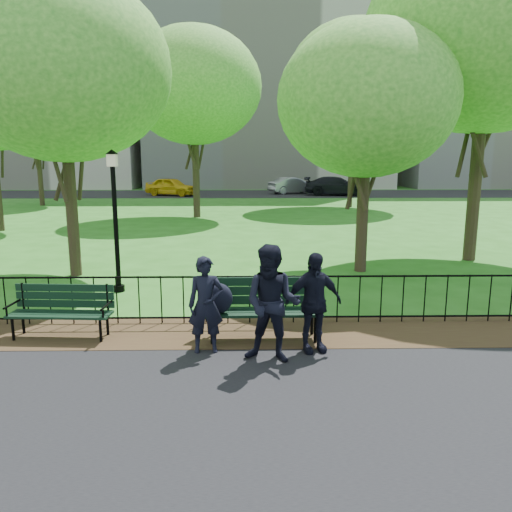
{
  "coord_description": "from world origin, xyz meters",
  "views": [
    {
      "loc": [
        -0.25,
        -6.72,
        2.99
      ],
      "look_at": [
        -0.1,
        1.5,
        1.36
      ],
      "focal_mm": 35.0,
      "sensor_mm": 36.0,
      "label": 1
    }
  ],
  "objects_px": {
    "tree_near_e": "(367,101)",
    "sedan_silver": "(293,185)",
    "park_bench_main": "(243,300)",
    "tree_far_e": "(354,78)",
    "person_left": "(206,305)",
    "taxi": "(171,187)",
    "park_bench_left_a": "(62,305)",
    "tree_far_w": "(34,107)",
    "lamppost": "(115,216)",
    "tree_near_w": "(62,68)",
    "tree_mid_e": "(488,28)",
    "person_right": "(313,302)",
    "tree_far_c": "(194,86)",
    "person_mid": "(272,304)",
    "sedan_dark": "(337,186)"
  },
  "relations": [
    {
      "from": "tree_near_e",
      "to": "sedan_silver",
      "type": "height_order",
      "value": "tree_near_e"
    },
    {
      "from": "park_bench_main",
      "to": "tree_far_e",
      "type": "distance_m",
      "value": 24.35
    },
    {
      "from": "person_left",
      "to": "taxi",
      "type": "relative_size",
      "value": 0.36
    },
    {
      "from": "park_bench_left_a",
      "to": "taxi",
      "type": "relative_size",
      "value": 0.41
    },
    {
      "from": "tree_far_e",
      "to": "tree_far_w",
      "type": "xyz_separation_m",
      "value": [
        -19.23,
        1.48,
        -1.52
      ]
    },
    {
      "from": "lamppost",
      "to": "taxi",
      "type": "distance_m",
      "value": 28.92
    },
    {
      "from": "park_bench_main",
      "to": "taxi",
      "type": "height_order",
      "value": "taxi"
    },
    {
      "from": "tree_near_w",
      "to": "tree_mid_e",
      "type": "distance_m",
      "value": 11.23
    },
    {
      "from": "park_bench_left_a",
      "to": "tree_near_w",
      "type": "height_order",
      "value": "tree_near_w"
    },
    {
      "from": "park_bench_main",
      "to": "tree_mid_e",
      "type": "xyz_separation_m",
      "value": [
        6.67,
        6.51,
        5.77
      ]
    },
    {
      "from": "person_left",
      "to": "person_right",
      "type": "xyz_separation_m",
      "value": [
        1.65,
        -0.0,
        0.03
      ]
    },
    {
      "from": "tree_near_e",
      "to": "tree_far_c",
      "type": "xyz_separation_m",
      "value": [
        -5.56,
        12.38,
        1.99
      ]
    },
    {
      "from": "tree_far_e",
      "to": "person_left",
      "type": "xyz_separation_m",
      "value": [
        -6.93,
        -22.99,
        -6.75
      ]
    },
    {
      "from": "tree_far_c",
      "to": "sedan_silver",
      "type": "relative_size",
      "value": 2.25
    },
    {
      "from": "tree_near_w",
      "to": "person_left",
      "type": "relative_size",
      "value": 4.86
    },
    {
      "from": "tree_far_c",
      "to": "person_mid",
      "type": "distance_m",
      "value": 19.36
    },
    {
      "from": "park_bench_left_a",
      "to": "sedan_silver",
      "type": "relative_size",
      "value": 0.42
    },
    {
      "from": "tree_near_e",
      "to": "person_right",
      "type": "distance_m",
      "value": 6.94
    },
    {
      "from": "tree_far_c",
      "to": "sedan_dark",
      "type": "relative_size",
      "value": 1.8
    },
    {
      "from": "lamppost",
      "to": "tree_near_e",
      "type": "distance_m",
      "value": 6.79
    },
    {
      "from": "tree_mid_e",
      "to": "person_right",
      "type": "bearing_deg",
      "value": -128.48
    },
    {
      "from": "park_bench_main",
      "to": "tree_near_w",
      "type": "distance_m",
      "value": 7.79
    },
    {
      "from": "tree_far_e",
      "to": "person_mid",
      "type": "distance_m",
      "value": 25.0
    },
    {
      "from": "park_bench_left_a",
      "to": "person_mid",
      "type": "bearing_deg",
      "value": -13.88
    },
    {
      "from": "park_bench_main",
      "to": "tree_mid_e",
      "type": "bearing_deg",
      "value": 43.51
    },
    {
      "from": "tree_mid_e",
      "to": "person_mid",
      "type": "relative_size",
      "value": 5.31
    },
    {
      "from": "lamppost",
      "to": "person_mid",
      "type": "xyz_separation_m",
      "value": [
        3.27,
        -4.01,
        -0.83
      ]
    },
    {
      "from": "sedan_silver",
      "to": "person_left",
      "type": "bearing_deg",
      "value": 149.48
    },
    {
      "from": "tree_mid_e",
      "to": "tree_far_c",
      "type": "height_order",
      "value": "tree_mid_e"
    },
    {
      "from": "park_bench_left_a",
      "to": "tree_far_w",
      "type": "distance_m",
      "value": 26.26
    },
    {
      "from": "lamppost",
      "to": "sedan_silver",
      "type": "xyz_separation_m",
      "value": [
        6.78,
        30.85,
        -1.04
      ]
    },
    {
      "from": "sedan_silver",
      "to": "person_right",
      "type": "bearing_deg",
      "value": 152.19
    },
    {
      "from": "tree_near_w",
      "to": "sedan_dark",
      "type": "relative_size",
      "value": 1.44
    },
    {
      "from": "tree_far_w",
      "to": "tree_far_e",
      "type": "bearing_deg",
      "value": -4.39
    },
    {
      "from": "person_right",
      "to": "park_bench_left_a",
      "type": "bearing_deg",
      "value": 155.34
    },
    {
      "from": "park_bench_main",
      "to": "park_bench_left_a",
      "type": "distance_m",
      "value": 3.05
    },
    {
      "from": "tree_mid_e",
      "to": "person_left",
      "type": "height_order",
      "value": "tree_mid_e"
    },
    {
      "from": "park_bench_left_a",
      "to": "tree_near_w",
      "type": "xyz_separation_m",
      "value": [
        -1.3,
        4.52,
        4.53
      ]
    },
    {
      "from": "tree_near_e",
      "to": "tree_far_w",
      "type": "height_order",
      "value": "tree_far_w"
    },
    {
      "from": "tree_near_w",
      "to": "person_left",
      "type": "bearing_deg",
      "value": -54.29
    },
    {
      "from": "tree_far_w",
      "to": "taxi",
      "type": "bearing_deg",
      "value": 48.43
    },
    {
      "from": "tree_near_e",
      "to": "person_right",
      "type": "relative_size",
      "value": 4.03
    },
    {
      "from": "tree_near_e",
      "to": "sedan_dark",
      "type": "distance_m",
      "value": 27.32
    },
    {
      "from": "lamppost",
      "to": "sedan_dark",
      "type": "bearing_deg",
      "value": 70.65
    },
    {
      "from": "tree_mid_e",
      "to": "tree_far_c",
      "type": "bearing_deg",
      "value": 129.79
    },
    {
      "from": "tree_near_e",
      "to": "taxi",
      "type": "distance_m",
      "value": 28.49
    },
    {
      "from": "tree_far_c",
      "to": "taxi",
      "type": "relative_size",
      "value": 2.19
    },
    {
      "from": "tree_far_e",
      "to": "sedan_dark",
      "type": "distance_m",
      "value": 11.58
    },
    {
      "from": "park_bench_main",
      "to": "taxi",
      "type": "bearing_deg",
      "value": 99.6
    },
    {
      "from": "tree_near_w",
      "to": "tree_far_c",
      "type": "bearing_deg",
      "value": 81.57
    }
  ]
}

